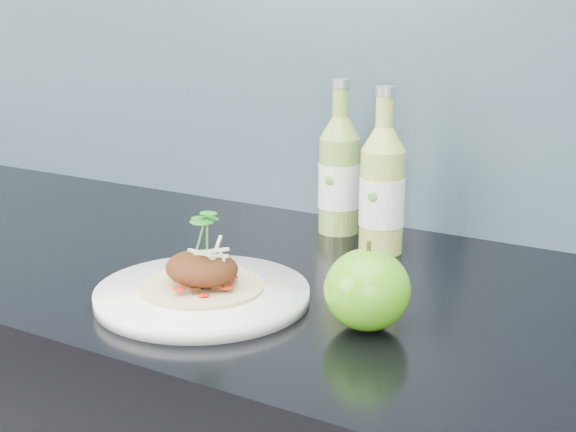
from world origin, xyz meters
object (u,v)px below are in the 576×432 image
Objects in this scene: dinner_plate at (203,295)px; cider_bottle_left at (339,175)px; green_apple at (367,290)px; cider_bottle_right at (382,191)px.

cider_bottle_left is (0.00, 0.34, 0.08)m from dinner_plate.
cider_bottle_left is at bearing 122.33° from green_apple.
cider_bottle_left reaches higher than green_apple.
cider_bottle_left is (-0.20, 0.31, 0.04)m from green_apple.
dinner_plate is 1.32× the size of cider_bottle_left.
cider_bottle_right reaches higher than green_apple.
dinner_plate is 0.35m from cider_bottle_left.
green_apple is 0.28m from cider_bottle_right.
dinner_plate is at bearing -172.22° from green_apple.
cider_bottle_left is 1.00× the size of cider_bottle_right.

